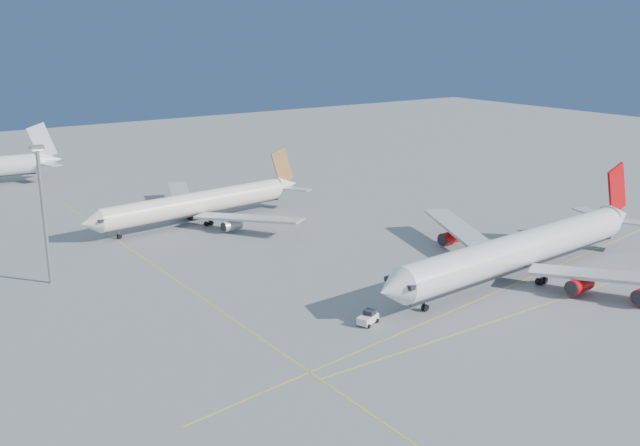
{
  "coord_description": "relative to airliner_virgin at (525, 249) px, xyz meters",
  "views": [
    {
      "loc": [
        -87.7,
        -82.37,
        44.05
      ],
      "look_at": [
        -10.97,
        27.56,
        7.0
      ],
      "focal_mm": 40.0,
      "sensor_mm": 36.0,
      "label": 1
    }
  ],
  "objects": [
    {
      "name": "airliner_virgin",
      "position": [
        0.0,
        0.0,
        0.0
      ],
      "size": [
        71.6,
        64.17,
        17.66
      ],
      "rotation": [
        0.0,
        0.0,
        0.07
      ],
      "color": "white",
      "rests_on": "ground"
    },
    {
      "name": "airliner_etihad",
      "position": [
        -31.44,
        67.93,
        -0.73
      ],
      "size": [
        57.82,
        53.1,
        15.09
      ],
      "rotation": [
        0.0,
        0.0,
        0.11
      ],
      "color": "#F0E3CC",
      "rests_on": "ground"
    },
    {
      "name": "taxiway_lines",
      "position": [
        -27.51,
        9.36,
        -5.31
      ],
      "size": [
        118.86,
        140.0,
        0.02
      ],
      "color": "yellow",
      "rests_on": "ground"
    },
    {
      "name": "pushback_tug",
      "position": [
        -36.48,
        -0.5,
        -4.35
      ],
      "size": [
        4.14,
        3.3,
        2.09
      ],
      "rotation": [
        0.0,
        0.0,
        0.37
      ],
      "color": "white",
      "rests_on": "ground"
    },
    {
      "name": "ground",
      "position": [
        -12.8,
        3.02,
        -5.32
      ],
      "size": [
        500.0,
        500.0,
        0.0
      ],
      "primitive_type": "plane",
      "color": "slate",
      "rests_on": "ground"
    },
    {
      "name": "light_mast",
      "position": [
        -71.47,
        46.0,
        9.2
      ],
      "size": [
        2.13,
        2.13,
        24.61
      ],
      "color": "gray",
      "rests_on": "ground"
    }
  ]
}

